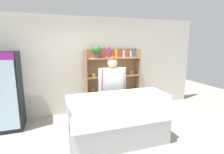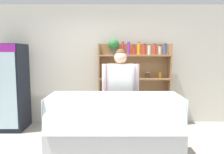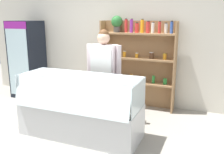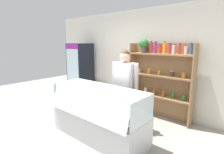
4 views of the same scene
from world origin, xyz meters
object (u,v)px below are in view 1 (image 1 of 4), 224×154
at_px(deli_display_case, 118,129).
at_px(drinks_fridge, 5,91).
at_px(shelving_unit, 111,75).
at_px(shop_clerk, 113,86).

bearing_deg(deli_display_case, drinks_fridge, 147.68).
distance_m(shelving_unit, shop_clerk, 1.05).
height_order(drinks_fridge, shop_clerk, drinks_fridge).
relative_size(shelving_unit, deli_display_case, 0.98).
xyz_separation_m(deli_display_case, shop_clerk, (0.12, 0.68, 0.70)).
xyz_separation_m(shelving_unit, deli_display_case, (-0.42, -1.67, -0.77)).
relative_size(drinks_fridge, shop_clerk, 1.07).
bearing_deg(shelving_unit, deli_display_case, -104.16).
bearing_deg(shelving_unit, drinks_fridge, -174.01).
height_order(drinks_fridge, shelving_unit, shelving_unit).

